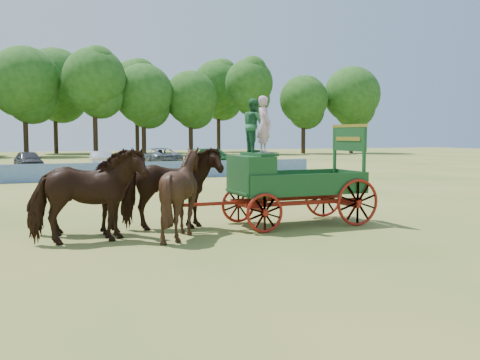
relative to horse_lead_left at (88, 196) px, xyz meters
name	(u,v)px	position (x,y,z in m)	size (l,w,h in m)	color
ground	(250,226)	(4.71, 0.82, -1.17)	(160.00, 160.00, 0.00)	#9D8B47
horse_lead_left	(88,196)	(0.00, 0.00, 0.00)	(1.27, 2.78, 2.35)	black
horse_lead_right	(83,192)	(0.00, 1.10, 0.00)	(1.27, 2.78, 2.35)	black
horse_wheel_left	(182,192)	(2.40, 0.00, 0.00)	(1.90, 2.14, 2.35)	black
horse_wheel_right	(171,188)	(2.40, 1.10, 0.00)	(1.27, 2.78, 2.35)	black
farm_dray	(274,170)	(5.35, 0.58, 0.48)	(6.00, 2.00, 3.75)	maroon
sponsor_banner	(115,171)	(3.71, 18.82, -0.65)	(26.00, 0.08, 1.05)	#1B4693
parked_cars	(13,160)	(-2.06, 30.61, -0.42)	(37.59, 6.77, 1.60)	silver
treeline	(23,83)	(-0.90, 61.44, 8.19)	(92.31, 24.43, 15.39)	#382314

